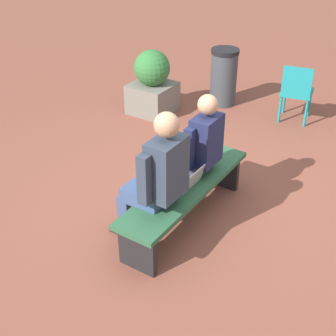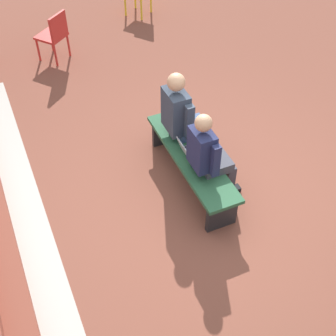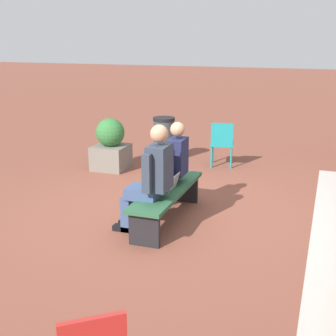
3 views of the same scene
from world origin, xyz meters
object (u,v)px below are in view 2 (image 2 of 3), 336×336
Objects in this scene: person_adult at (184,117)px; bench at (192,160)px; person_student at (209,154)px; plastic_chair_near_bench_left at (54,34)px; laptop at (191,152)px.

bench is at bearing 170.11° from person_adult.
person_adult is at bearing -0.43° from person_student.
person_student reaches higher than plastic_chair_near_bench_left.
laptop is (-0.39, 0.08, -0.23)m from person_adult.
person_student is (-0.30, -0.06, 0.34)m from bench.
bench is 0.46m from person_student.
person_adult reaches higher than bench.
laptop is at bearing 168.34° from person_adult.
bench is at bearing 11.96° from person_student.
laptop reaches higher than bench.
bench is at bearing -104.63° from laptop.
bench is 5.62× the size of laptop.
person_adult reaches higher than person_student.
laptop is at bearing -167.00° from plastic_chair_near_bench_left.
bench is 1.31× the size of person_adult.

